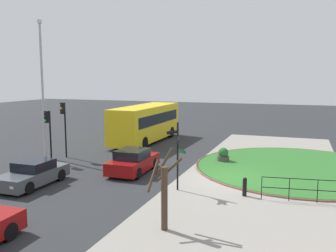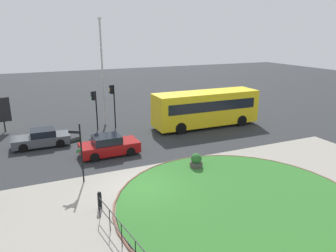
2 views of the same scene
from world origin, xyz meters
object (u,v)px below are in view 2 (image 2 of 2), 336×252
(car_near_lane, at_px, (42,138))
(traffic_light_near, at_px, (94,102))
(planter_near_signpost, at_px, (196,162))
(bollard_foreground, at_px, (100,200))
(bus_yellow, at_px, (206,108))
(traffic_light_far, at_px, (113,97))
(lamppost_tall, at_px, (102,70))
(car_trailing, at_px, (109,146))
(signpost_directional, at_px, (80,150))

(car_near_lane, xyz_separation_m, traffic_light_near, (4.58, 2.53, 1.94))
(car_near_lane, xyz_separation_m, planter_near_signpost, (8.65, -8.31, -0.16))
(bollard_foreground, height_order, bus_yellow, bus_yellow)
(bollard_foreground, distance_m, car_near_lane, 10.89)
(traffic_light_far, bearing_deg, planter_near_signpost, 105.58)
(traffic_light_near, bearing_deg, lamppost_tall, -116.41)
(bollard_foreground, distance_m, bus_yellow, 15.83)
(bus_yellow, distance_m, car_trailing, 10.41)
(bus_yellow, bearing_deg, bollard_foreground, -138.52)
(car_near_lane, height_order, traffic_light_near, traffic_light_near)
(traffic_light_far, relative_size, lamppost_tall, 0.41)
(bus_yellow, height_order, lamppost_tall, lamppost_tall)
(traffic_light_far, height_order, lamppost_tall, lamppost_tall)
(signpost_directional, relative_size, car_near_lane, 0.84)
(signpost_directional, height_order, planter_near_signpost, signpost_directional)
(car_trailing, relative_size, planter_near_signpost, 4.13)
(planter_near_signpost, bearing_deg, signpost_directional, 172.70)
(traffic_light_far, bearing_deg, bollard_foreground, 75.22)
(signpost_directional, bearing_deg, bus_yellow, 29.99)
(signpost_directional, height_order, lamppost_tall, lamppost_tall)
(bollard_foreground, height_order, planter_near_signpost, planter_near_signpost)
(signpost_directional, distance_m, lamppost_tall, 12.25)
(signpost_directional, height_order, traffic_light_near, signpost_directional)
(bus_yellow, distance_m, planter_near_signpost, 9.64)
(signpost_directional, xyz_separation_m, bus_yellow, (12.23, 7.06, -0.29))
(car_trailing, distance_m, traffic_light_far, 6.92)
(lamppost_tall, relative_size, planter_near_signpost, 9.63)
(lamppost_tall, bearing_deg, car_near_lane, -146.56)
(bollard_foreground, xyz_separation_m, lamppost_tall, (3.66, 14.47, 4.57))
(bollard_foreground, relative_size, traffic_light_far, 0.24)
(bollard_foreground, bearing_deg, traffic_light_near, 79.16)
(bollard_foreground, relative_size, car_near_lane, 0.23)
(bollard_foreground, xyz_separation_m, bus_yellow, (11.92, 10.33, 1.23))
(traffic_light_near, distance_m, lamppost_tall, 3.01)
(car_trailing, bearing_deg, planter_near_signpost, -46.35)
(signpost_directional, bearing_deg, lamppost_tall, 70.50)
(signpost_directional, distance_m, planter_near_signpost, 7.14)
(planter_near_signpost, bearing_deg, bus_yellow, 56.20)
(bollard_foreground, bearing_deg, bus_yellow, 40.91)
(car_near_lane, xyz_separation_m, lamppost_tall, (5.70, 3.77, 4.44))
(planter_near_signpost, bearing_deg, traffic_light_near, 110.59)
(car_trailing, height_order, lamppost_tall, lamppost_tall)
(traffic_light_near, distance_m, traffic_light_far, 1.63)
(bollard_foreground, xyz_separation_m, traffic_light_near, (2.53, 13.23, 2.06))
(signpost_directional, xyz_separation_m, planter_near_signpost, (6.91, -0.89, -1.55))
(car_trailing, height_order, traffic_light_far, traffic_light_far)
(planter_near_signpost, bearing_deg, car_near_lane, 136.16)
(car_trailing, xyz_separation_m, traffic_light_near, (0.38, 6.33, 1.88))
(bollard_foreground, height_order, traffic_light_far, traffic_light_far)
(bollard_foreground, xyz_separation_m, traffic_light_far, (4.13, 13.16, 2.38))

